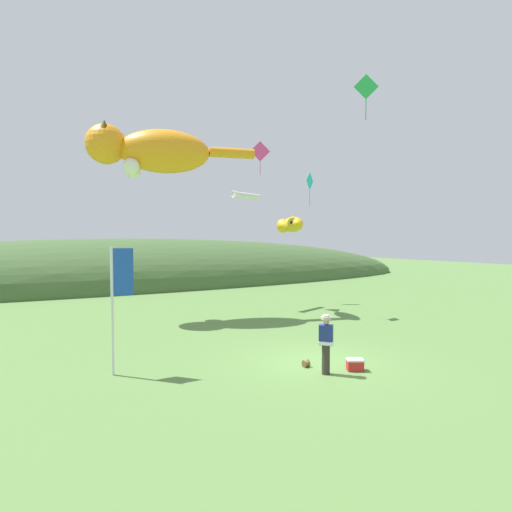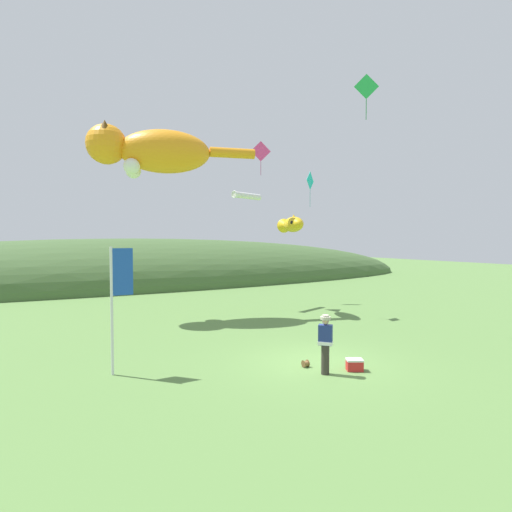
{
  "view_description": "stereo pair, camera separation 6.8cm",
  "coord_description": "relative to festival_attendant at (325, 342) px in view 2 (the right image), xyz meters",
  "views": [
    {
      "loc": [
        -7.9,
        -10.2,
        3.99
      ],
      "look_at": [
        0.0,
        4.0,
        3.34
      ],
      "focal_mm": 28.0,
      "sensor_mm": 36.0,
      "label": 1
    },
    {
      "loc": [
        -7.84,
        -10.23,
        3.99
      ],
      "look_at": [
        0.0,
        4.0,
        3.34
      ],
      "focal_mm": 28.0,
      "sensor_mm": 36.0,
      "label": 2
    }
  ],
  "objects": [
    {
      "name": "festival_banner_pole",
      "position": [
        -5.39,
        2.99,
        1.53
      ],
      "size": [
        0.66,
        0.08,
        3.8
      ],
      "color": "silver",
      "rests_on": "ground"
    },
    {
      "name": "kite_giant_cat",
      "position": [
        -2.17,
        11.26,
        7.57
      ],
      "size": [
        8.35,
        3.53,
        2.59
      ],
      "color": "orange"
    },
    {
      "name": "kite_fish_windsock",
      "position": [
        4.91,
        9.11,
        3.89
      ],
      "size": [
        1.77,
        3.24,
        0.96
      ],
      "color": "gold"
    },
    {
      "name": "kite_diamond_teal",
      "position": [
        5.28,
        7.92,
        6.15
      ],
      "size": [
        0.83,
        0.52,
        1.86
      ],
      "color": "#19BFBF"
    },
    {
      "name": "distant_hill_ridge",
      "position": [
        0.38,
        27.87,
        -0.95
      ],
      "size": [
        63.78,
        15.26,
        8.27
      ],
      "color": "#426033",
      "rests_on": "ground"
    },
    {
      "name": "kite_spool",
      "position": [
        -0.13,
        0.82,
        -0.84
      ],
      "size": [
        0.17,
        0.23,
        0.23
      ],
      "color": "olive",
      "rests_on": "ground"
    },
    {
      "name": "ground_plane",
      "position": [
        0.38,
        0.97,
        -0.95
      ],
      "size": [
        120.0,
        120.0,
        0.0
      ],
      "primitive_type": "plane",
      "color": "#5B8442"
    },
    {
      "name": "festival_attendant",
      "position": [
        0.0,
        0.0,
        0.0
      ],
      "size": [
        0.48,
        0.48,
        1.77
      ],
      "color": "#332D28",
      "rests_on": "ground"
    },
    {
      "name": "picnic_cooler",
      "position": [
        0.99,
        -0.18,
        -0.77
      ],
      "size": [
        0.59,
        0.52,
        0.36
      ],
      "color": "red",
      "rests_on": "ground"
    },
    {
      "name": "kite_diamond_green",
      "position": [
        5.43,
        4.03,
        9.79
      ],
      "size": [
        0.95,
        0.58,
        2.0
      ],
      "color": "green"
    },
    {
      "name": "kite_diamond_pink",
      "position": [
        5.53,
        13.65,
        8.83
      ],
      "size": [
        1.23,
        0.51,
        2.22
      ],
      "color": "#E53F8C"
    },
    {
      "name": "kite_tube_streamer",
      "position": [
        3.61,
        11.97,
        5.68
      ],
      "size": [
        2.26,
        1.14,
        0.44
      ],
      "color": "white"
    }
  ]
}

